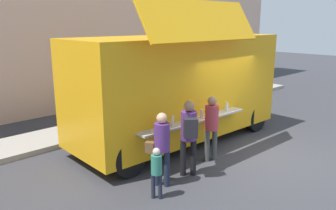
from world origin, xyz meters
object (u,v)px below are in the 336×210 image
(food_truck_main, at_px, (179,86))
(customer_rear_waiting, at_px, (161,143))
(customer_mid_with_backpack, at_px, (189,131))
(customer_front_ordering, at_px, (211,123))
(child_near_queue, at_px, (156,169))
(trash_bin, at_px, (204,94))

(food_truck_main, bearing_deg, customer_rear_waiting, -141.10)
(customer_mid_with_backpack, bearing_deg, customer_rear_waiting, 122.55)
(food_truck_main, distance_m, customer_front_ordering, 1.81)
(food_truck_main, xyz_separation_m, child_near_queue, (-2.76, -2.08, -1.03))
(trash_bin, bearing_deg, customer_mid_with_backpack, -142.76)
(customer_front_ordering, bearing_deg, customer_rear_waiting, 112.36)
(food_truck_main, xyz_separation_m, trash_bin, (3.90, 2.32, -1.17))
(food_truck_main, relative_size, customer_front_ordering, 3.86)
(customer_rear_waiting, bearing_deg, customer_mid_with_backpack, -37.06)
(food_truck_main, height_order, child_near_queue, food_truck_main)
(customer_rear_waiting, xyz_separation_m, child_near_queue, (-0.45, -0.34, -0.33))
(food_truck_main, distance_m, trash_bin, 4.69)
(trash_bin, height_order, child_near_queue, child_near_queue)
(trash_bin, relative_size, customer_front_ordering, 0.60)
(customer_mid_with_backpack, distance_m, customer_rear_waiting, 0.78)
(food_truck_main, relative_size, customer_rear_waiting, 3.97)
(customer_mid_with_backpack, height_order, child_near_queue, customer_mid_with_backpack)
(food_truck_main, height_order, trash_bin, food_truck_main)
(trash_bin, xyz_separation_m, child_near_queue, (-6.66, -4.40, 0.14))
(trash_bin, bearing_deg, food_truck_main, -149.27)
(customer_mid_with_backpack, relative_size, child_near_queue, 1.64)
(customer_mid_with_backpack, height_order, customer_rear_waiting, customer_mid_with_backpack)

